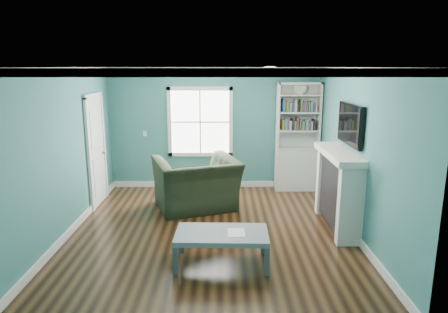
{
  "coord_description": "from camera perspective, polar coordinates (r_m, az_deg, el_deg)",
  "views": [
    {
      "loc": [
        0.2,
        -6.04,
        2.61
      ],
      "look_at": [
        0.21,
        0.4,
        1.16
      ],
      "focal_mm": 32.0,
      "sensor_mm": 36.0,
      "label": 1
    }
  ],
  "objects": [
    {
      "name": "floor",
      "position": [
        6.58,
        -1.84,
        -10.68
      ],
      "size": [
        5.0,
        5.0,
        0.0
      ],
      "primitive_type": "plane",
      "color": "black",
      "rests_on": "ground"
    },
    {
      "name": "fireplace",
      "position": [
        6.81,
        16.01,
        -4.67
      ],
      "size": [
        0.44,
        1.58,
        1.3
      ],
      "color": "black",
      "rests_on": "ground"
    },
    {
      "name": "coffee_table",
      "position": [
        5.45,
        -0.32,
        -11.34
      ],
      "size": [
        1.25,
        0.7,
        0.45
      ],
      "rotation": [
        0.0,
        0.0,
        -0.03
      ],
      "color": "#444A52",
      "rests_on": "ground"
    },
    {
      "name": "recliner",
      "position": [
        7.44,
        -3.98,
        -2.7
      ],
      "size": [
        1.69,
        1.37,
        1.27
      ],
      "primitive_type": "imported",
      "rotation": [
        0.0,
        0.0,
        -2.81
      ],
      "color": "black",
      "rests_on": "ground"
    },
    {
      "name": "light_switch",
      "position": [
        8.8,
        -11.24,
        3.24
      ],
      "size": [
        0.08,
        0.01,
        0.12
      ],
      "primitive_type": "cube",
      "color": "white",
      "rests_on": "room_walls"
    },
    {
      "name": "bookshelf",
      "position": [
        8.65,
        10.38,
        1.25
      ],
      "size": [
        0.9,
        0.35,
        2.31
      ],
      "color": "silver",
      "rests_on": "ground"
    },
    {
      "name": "door",
      "position": [
        7.97,
        -17.78,
        0.97
      ],
      "size": [
        0.12,
        0.98,
        2.17
      ],
      "color": "silver",
      "rests_on": "ground"
    },
    {
      "name": "tv",
      "position": [
        6.61,
        17.6,
        4.41
      ],
      "size": [
        0.06,
        1.1,
        0.65
      ],
      "primitive_type": "cube",
      "color": "black",
      "rests_on": "fireplace"
    },
    {
      "name": "room_walls",
      "position": [
        6.13,
        -1.95,
        3.03
      ],
      "size": [
        5.0,
        5.0,
        5.0
      ],
      "color": "teal",
      "rests_on": "ground"
    },
    {
      "name": "trim",
      "position": [
        6.19,
        -1.92,
        -0.12
      ],
      "size": [
        4.5,
        5.0,
        2.6
      ],
      "color": "white",
      "rests_on": "ground"
    },
    {
      "name": "window",
      "position": [
        8.61,
        -3.42,
        4.94
      ],
      "size": [
        1.4,
        0.06,
        1.5
      ],
      "color": "white",
      "rests_on": "room_walls"
    },
    {
      "name": "ceiling_fixture",
      "position": [
        6.18,
        6.58,
        12.05
      ],
      "size": [
        0.38,
        0.38,
        0.15
      ],
      "color": "white",
      "rests_on": "room_walls"
    },
    {
      "name": "paper_sheet",
      "position": [
        5.42,
        1.75,
        -10.79
      ],
      "size": [
        0.24,
        0.3,
        0.0
      ],
      "primitive_type": "cube",
      "rotation": [
        0.0,
        0.0,
        0.03
      ],
      "color": "white",
      "rests_on": "coffee_table"
    }
  ]
}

